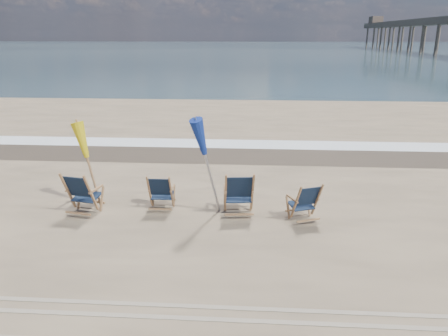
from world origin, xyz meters
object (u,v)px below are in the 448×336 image
at_px(beach_chair_0, 91,195).
at_px(beach_chair_2, 253,194).
at_px(umbrella_blue, 209,136).
at_px(beach_chair_3, 317,201).
at_px(umbrella_yellow, 88,144).
at_px(beach_chair_1, 171,193).

distance_m(beach_chair_0, beach_chair_2, 3.67).
relative_size(beach_chair_2, umbrella_blue, 0.45).
height_order(beach_chair_3, umbrella_yellow, umbrella_yellow).
bearing_deg(umbrella_blue, beach_chair_1, 167.73).
height_order(beach_chair_0, umbrella_yellow, umbrella_yellow).
height_order(umbrella_yellow, umbrella_blue, umbrella_blue).
relative_size(beach_chair_2, umbrella_yellow, 0.52).
xyz_separation_m(beach_chair_0, umbrella_blue, (2.68, 0.25, 1.36)).
relative_size(beach_chair_0, umbrella_blue, 0.44).
distance_m(umbrella_yellow, umbrella_blue, 2.92).
bearing_deg(beach_chair_1, beach_chair_0, 14.31).
xyz_separation_m(beach_chair_2, umbrella_blue, (-0.98, -0.02, 1.35)).
distance_m(beach_chair_0, umbrella_blue, 3.01).
xyz_separation_m(beach_chair_1, umbrella_yellow, (-1.95, 0.15, 1.12)).
height_order(beach_chair_0, beach_chair_1, beach_chair_0).
xyz_separation_m(beach_chair_2, umbrella_yellow, (-3.86, 0.33, 1.03)).
relative_size(beach_chair_3, umbrella_blue, 0.39).
bearing_deg(umbrella_yellow, beach_chair_1, -4.46).
height_order(beach_chair_0, beach_chair_3, beach_chair_0).
distance_m(beach_chair_2, umbrella_yellow, 4.01).
bearing_deg(beach_chair_3, umbrella_yellow, -27.67).
relative_size(beach_chair_0, beach_chair_1, 1.16).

